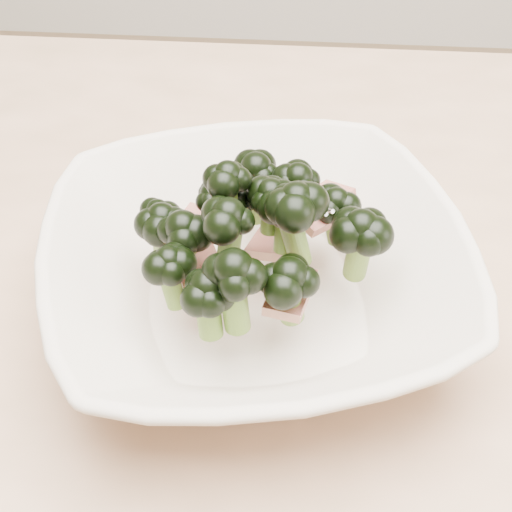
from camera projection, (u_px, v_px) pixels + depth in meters
name	position (u px, v px, depth m)	size (l,w,h in m)	color
dining_table	(341.00, 376.00, 0.59)	(1.20, 0.80, 0.75)	tan
broccoli_dish	(256.00, 266.00, 0.49)	(0.35, 0.35, 0.12)	beige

